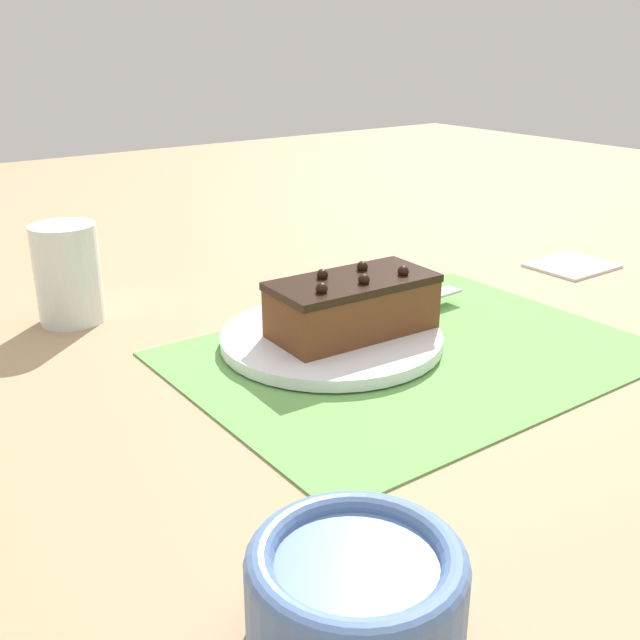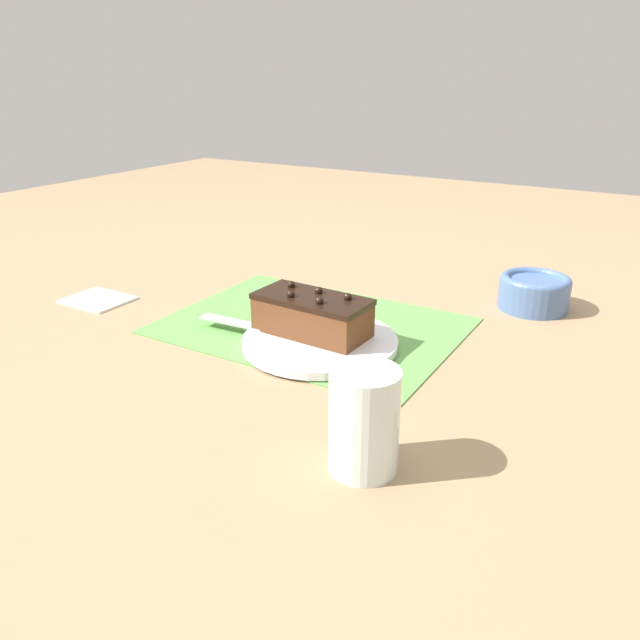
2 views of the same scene
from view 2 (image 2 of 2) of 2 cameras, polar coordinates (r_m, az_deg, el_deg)
ground_plane at (r=1.01m, az=-0.77°, el=-0.56°), size 3.00×3.00×0.00m
placemat_woven at (r=1.01m, az=-0.77°, el=-0.45°), size 0.46×0.34×0.00m
cake_plate at (r=0.93m, az=0.00°, el=-1.98°), size 0.23×0.23×0.01m
chocolate_cake at (r=0.93m, az=-0.72°, el=0.50°), size 0.18×0.09×0.07m
serving_knife at (r=0.93m, az=-2.91°, el=-1.06°), size 0.24×0.03×0.01m
drinking_glass at (r=0.64m, az=4.05°, el=-9.16°), size 0.07×0.07×0.11m
small_bowl at (r=1.13m, az=19.00°, el=2.52°), size 0.12×0.12×0.06m
folded_napkin at (r=1.18m, az=-19.66°, el=1.85°), size 0.11×0.09×0.01m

